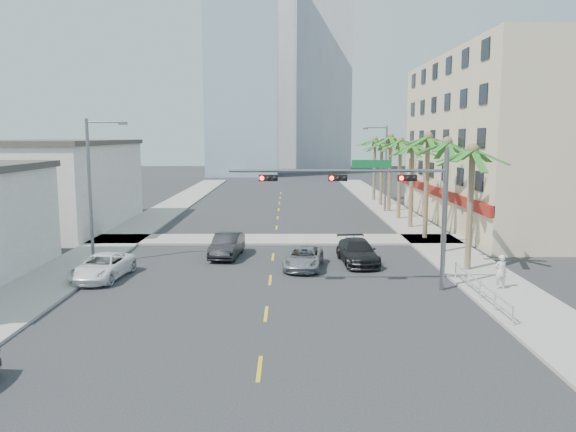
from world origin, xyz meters
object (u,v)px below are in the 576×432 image
object	(u,v)px
car_lane_left	(227,245)
car_lane_center	(304,258)
car_parked_far	(102,267)
pedestrian	(501,272)
car_lane_right	(357,252)
traffic_signal_mast	(382,193)

from	to	relation	value
car_lane_left	car_lane_center	distance (m)	5.95
car_parked_far	pedestrian	bearing A→B (deg)	-0.68
car_parked_far	car_lane_right	bearing A→B (deg)	20.74
car_lane_right	pedestrian	world-z (taller)	pedestrian
car_lane_left	pedestrian	distance (m)	17.13
pedestrian	car_lane_left	bearing A→B (deg)	-34.95
car_lane_center	car_lane_right	bearing A→B (deg)	28.66
car_lane_center	car_lane_right	distance (m)	3.66
car_lane_center	pedestrian	distance (m)	11.21
car_lane_left	pedestrian	bearing A→B (deg)	-23.92
car_lane_left	car_lane_center	bearing A→B (deg)	-27.91
car_lane_right	pedestrian	distance (m)	9.17
car_lane_center	car_lane_right	size ratio (longest dim) A/B	0.90
pedestrian	traffic_signal_mast	bearing A→B (deg)	-7.92
car_lane_right	car_lane_center	bearing A→B (deg)	-163.91
car_lane_left	traffic_signal_mast	bearing A→B (deg)	-37.37
car_lane_center	car_lane_right	xyz separation A→B (m)	(3.42, 1.30, 0.11)
traffic_signal_mast	car_parked_far	world-z (taller)	traffic_signal_mast
car_lane_left	car_lane_right	bearing A→B (deg)	-7.83
traffic_signal_mast	car_lane_left	distance (m)	12.74
car_parked_far	car_lane_left	bearing A→B (deg)	48.46
car_lane_left	car_lane_right	xyz separation A→B (m)	(8.40, -1.95, -0.03)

